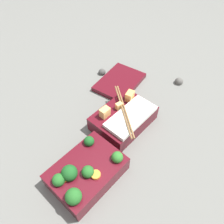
# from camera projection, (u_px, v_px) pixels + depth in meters

# --- Properties ---
(ground_plane) EXTENTS (3.00, 3.00, 0.00)m
(ground_plane) POSITION_uv_depth(u_px,v_px,m) (108.00, 145.00, 0.64)
(ground_plane) COLOR slate
(bento_tray_vegetable) EXTENTS (0.18, 0.13, 0.08)m
(bento_tray_vegetable) POSITION_uv_depth(u_px,v_px,m) (86.00, 172.00, 0.55)
(bento_tray_vegetable) COLOR #510F19
(bento_tray_vegetable) RESTS_ON ground_plane
(bento_tray_rice) EXTENTS (0.18, 0.18, 0.08)m
(bento_tray_rice) POSITION_uv_depth(u_px,v_px,m) (124.00, 118.00, 0.67)
(bento_tray_rice) COLOR #510F19
(bento_tray_rice) RESTS_ON ground_plane
(bento_lid) EXTENTS (0.20, 0.16, 0.02)m
(bento_lid) POSITION_uv_depth(u_px,v_px,m) (120.00, 82.00, 0.82)
(bento_lid) COLOR #510F19
(bento_lid) RESTS_ON ground_plane
(pebble_0) EXTENTS (0.03, 0.03, 0.03)m
(pebble_0) POSITION_uv_depth(u_px,v_px,m) (179.00, 82.00, 0.82)
(pebble_0) COLOR #595651
(pebble_0) RESTS_ON ground_plane
(pebble_1) EXTENTS (0.03, 0.03, 0.03)m
(pebble_1) POSITION_uv_depth(u_px,v_px,m) (102.00, 72.00, 0.86)
(pebble_1) COLOR #474442
(pebble_1) RESTS_ON ground_plane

